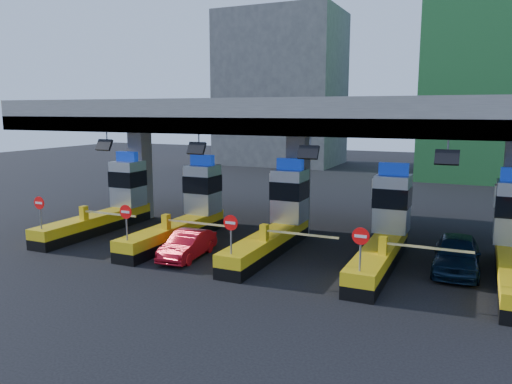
% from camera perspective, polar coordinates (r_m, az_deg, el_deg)
% --- Properties ---
extents(ground, '(120.00, 120.00, 0.00)m').
position_cam_1_polar(ground, '(23.76, 2.28, -6.55)').
color(ground, black).
rests_on(ground, ground).
extents(toll_canopy, '(28.00, 12.09, 7.00)m').
position_cam_1_polar(toll_canopy, '(25.54, 4.83, 8.47)').
color(toll_canopy, slate).
rests_on(toll_canopy, ground).
extents(toll_lane_far_left, '(4.43, 8.00, 4.16)m').
position_cam_1_polar(toll_lane_far_left, '(28.84, -16.21, -1.24)').
color(toll_lane_far_left, black).
rests_on(toll_lane_far_left, ground).
extents(toll_lane_left, '(4.43, 8.00, 4.16)m').
position_cam_1_polar(toll_lane_left, '(25.90, -7.76, -2.12)').
color(toll_lane_left, black).
rests_on(toll_lane_left, ground).
extents(toll_lane_center, '(4.43, 8.00, 4.16)m').
position_cam_1_polar(toll_lane_center, '(23.67, 2.56, -3.13)').
color(toll_lane_center, black).
rests_on(toll_lane_center, ground).
extents(toll_lane_right, '(4.43, 8.00, 4.16)m').
position_cam_1_polar(toll_lane_right, '(22.35, 14.58, -4.17)').
color(toll_lane_right, black).
rests_on(toll_lane_right, ground).
extents(bg_building_concrete, '(14.00, 10.00, 18.00)m').
position_cam_1_polar(bg_building_concrete, '(61.53, 2.91, 11.65)').
color(bg_building_concrete, '#4C4C49').
rests_on(bg_building_concrete, ground).
extents(van, '(1.87, 4.45, 1.50)m').
position_cam_1_polar(van, '(21.94, 21.93, -6.55)').
color(van, black).
rests_on(van, ground).
extents(red_car, '(1.58, 3.72, 1.20)m').
position_cam_1_polar(red_car, '(22.46, -7.83, -5.99)').
color(red_car, red).
rests_on(red_car, ground).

